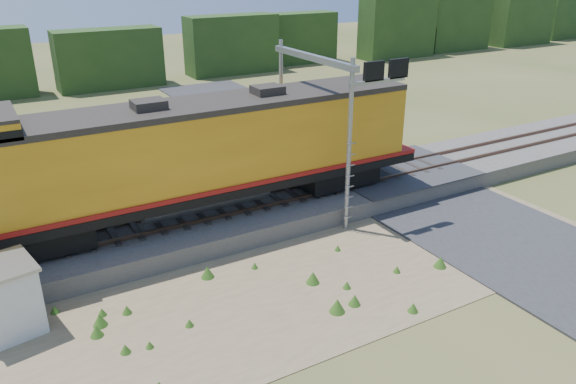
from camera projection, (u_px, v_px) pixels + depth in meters
ground at (354, 274)px, 20.58m from camera, size 140.00×140.00×0.00m
ballast at (275, 206)px, 25.22m from camera, size 70.00×5.00×0.80m
rails at (275, 196)px, 25.04m from camera, size 70.00×1.54×0.16m
dirt_shoulder at (300, 282)px, 20.06m from camera, size 26.00×8.00×0.03m
road at (474, 223)px, 24.36m from camera, size 7.00×66.00×0.86m
tree_line_north at (102, 51)px, 49.76m from camera, size 130.00×3.00×6.50m
weed_clumps at (268, 300)px, 19.05m from camera, size 15.00×6.20×0.56m
locomotive at (196, 154)px, 22.38m from camera, size 19.93×3.04×5.14m
shed at (4, 299)px, 17.00m from camera, size 2.28×2.28×2.32m
signal_gantry at (329, 93)px, 23.79m from camera, size 2.87×6.20×7.24m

